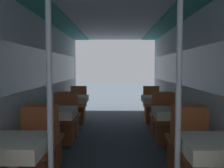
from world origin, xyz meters
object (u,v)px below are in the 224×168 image
(chair_left_far_2, at_px, (78,111))
(chair_right_near_2, at_px, (160,122))
(dining_table_left_1, at_px, (56,116))
(dining_table_right_1, at_px, (173,116))
(chair_left_far_0, at_px, (34,163))
(dining_table_right_0, at_px, (217,152))
(chair_right_far_2, at_px, (152,112))
(dining_table_left_0, at_px, (12,151))
(chair_left_near_2, at_px, (69,121))
(dining_table_left_2, at_px, (74,101))
(support_pole_left_0, at_px, (50,96))
(chair_right_near_1, at_px, (183,149))
(chair_right_far_0, at_px, (195,164))
(chair_left_near_1, at_px, (46,148))
(dining_table_right_2, at_px, (156,101))
(support_pole_right_0, at_px, (179,96))
(chair_left_far_1, at_px, (64,128))
(chair_right_far_1, at_px, (165,128))

(chair_left_far_2, xyz_separation_m, chair_right_near_2, (1.87, -1.18, 0.00))
(dining_table_left_1, relative_size, dining_table_right_1, 1.00)
(chair_left_far_0, xyz_separation_m, chair_left_far_2, (0.00, 3.41, 0.00))
(dining_table_right_0, bearing_deg, chair_right_far_2, 90.00)
(dining_table_left_1, bearing_deg, chair_right_far_2, 50.80)
(dining_table_left_0, distance_m, chair_left_near_2, 2.83)
(dining_table_left_2, xyz_separation_m, chair_right_far_2, (1.87, 0.59, -0.34))
(support_pole_left_0, bearing_deg, chair_right_near_2, 61.66)
(support_pole_left_0, distance_m, chair_right_near_1, 2.06)
(chair_left_far_0, height_order, dining_table_right_0, chair_left_far_0)
(chair_right_far_0, relative_size, chair_right_near_2, 1.00)
(chair_left_near_1, relative_size, dining_table_right_1, 1.24)
(support_pole_left_0, distance_m, chair_right_far_2, 4.36)
(dining_table_left_0, bearing_deg, dining_table_right_1, 42.30)
(chair_left_near_2, relative_size, chair_left_far_2, 1.00)
(chair_right_far_2, bearing_deg, dining_table_right_2, 90.00)
(support_pole_left_0, height_order, chair_left_far_2, support_pole_left_0)
(chair_left_near_1, distance_m, chair_left_far_2, 2.89)
(chair_right_near_2, distance_m, chair_right_far_2, 1.18)
(dining_table_left_0, bearing_deg, dining_table_right_2, 61.21)
(dining_table_left_2, distance_m, chair_left_far_2, 0.68)
(chair_right_far_0, xyz_separation_m, support_pole_right_0, (-0.35, -0.59, 0.85))
(support_pole_left_0, height_order, dining_table_right_2, support_pole_left_0)
(chair_right_near_2, bearing_deg, dining_table_right_1, -90.00)
(dining_table_right_1, bearing_deg, dining_table_left_1, 180.00)
(dining_table_right_2, bearing_deg, chair_left_near_2, -162.45)
(chair_left_far_1, distance_m, chair_right_far_1, 1.87)
(dining_table_right_1, distance_m, chair_right_near_1, 0.68)
(support_pole_right_0, relative_size, chair_right_far_2, 2.47)
(support_pole_left_0, relative_size, dining_table_left_1, 3.07)
(chair_right_far_0, relative_size, chair_right_far_1, 1.00)
(dining_table_left_1, xyz_separation_m, dining_table_right_1, (1.87, 0.00, 0.00))
(chair_left_near_1, xyz_separation_m, chair_right_far_1, (1.87, 1.18, 0.00))
(dining_table_right_1, distance_m, chair_right_near_2, 1.16)
(chair_left_near_2, xyz_separation_m, chair_right_far_2, (1.87, 1.18, 0.00))
(support_pole_left_0, distance_m, chair_left_near_2, 2.96)
(chair_right_far_1, bearing_deg, chair_left_far_2, -42.30)
(dining_table_right_0, bearing_deg, chair_left_far_0, 162.45)
(chair_left_far_0, relative_size, chair_right_far_0, 1.00)
(chair_left_far_0, xyz_separation_m, dining_table_right_1, (1.87, 1.11, 0.34))
(support_pole_right_0, height_order, chair_right_far_1, support_pole_right_0)
(support_pole_left_0, height_order, chair_right_near_2, support_pole_left_0)
(dining_table_left_0, height_order, chair_left_near_2, chair_left_near_2)
(support_pole_right_0, bearing_deg, chair_right_far_2, 84.94)
(dining_table_left_1, relative_size, chair_right_far_0, 0.81)
(support_pole_right_0, xyz_separation_m, chair_right_near_1, (0.35, 1.11, -0.85))
(support_pole_left_0, xyz_separation_m, dining_table_right_2, (1.52, 3.41, -0.51))
(chair_left_near_1, xyz_separation_m, dining_table_right_1, (1.87, 0.59, 0.34))
(chair_right_near_1, bearing_deg, support_pole_right_0, -107.66)
(chair_right_far_1, bearing_deg, chair_right_near_1, 90.00)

